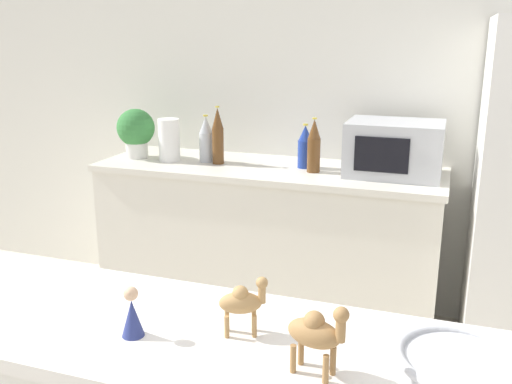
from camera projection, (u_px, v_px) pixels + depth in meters
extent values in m
cube|color=silver|center=(339.00, 94.00, 3.26)|extent=(8.00, 0.06, 2.55)
cube|color=silver|center=(268.00, 245.00, 3.29)|extent=(1.89, 0.60, 0.87)
cube|color=silver|center=(268.00, 169.00, 3.17)|extent=(1.92, 0.63, 0.03)
cube|color=silver|center=(225.00, 344.00, 1.28)|extent=(1.96, 0.48, 0.03)
cylinder|color=silver|center=(137.00, 150.00, 3.37)|extent=(0.13, 0.13, 0.10)
sphere|color=#387F3D|center=(136.00, 128.00, 3.33)|extent=(0.22, 0.22, 0.22)
cylinder|color=white|center=(169.00, 140.00, 3.26)|extent=(0.12, 0.12, 0.24)
cube|color=#B2B5BA|center=(394.00, 149.00, 2.93)|extent=(0.48, 0.36, 0.28)
cube|color=black|center=(381.00, 155.00, 2.78)|extent=(0.26, 0.01, 0.17)
cylinder|color=brown|center=(218.00, 146.00, 3.20)|extent=(0.07, 0.07, 0.20)
cone|color=brown|center=(217.00, 118.00, 3.16)|extent=(0.06, 0.06, 0.11)
cylinder|color=gold|center=(217.00, 107.00, 3.14)|extent=(0.02, 0.02, 0.01)
cylinder|color=#B2B7BC|center=(206.00, 147.00, 3.25)|extent=(0.08, 0.08, 0.17)
cone|color=#B2B7BC|center=(206.00, 125.00, 3.22)|extent=(0.07, 0.07, 0.09)
cylinder|color=gold|center=(205.00, 116.00, 3.21)|extent=(0.03, 0.03, 0.01)
cylinder|color=navy|center=(305.00, 154.00, 3.11)|extent=(0.08, 0.08, 0.15)
cone|color=navy|center=(305.00, 133.00, 3.08)|extent=(0.08, 0.08, 0.08)
cylinder|color=gold|center=(306.00, 125.00, 3.07)|extent=(0.03, 0.03, 0.01)
cylinder|color=brown|center=(314.00, 155.00, 3.01)|extent=(0.07, 0.07, 0.18)
cone|color=brown|center=(314.00, 129.00, 2.97)|extent=(0.07, 0.07, 0.10)
cylinder|color=gold|center=(315.00, 118.00, 2.96)|extent=(0.02, 0.02, 0.01)
cylinder|color=#B7BABF|center=(458.00, 367.00, 1.13)|extent=(0.23, 0.23, 0.04)
torus|color=#B7BABF|center=(459.00, 359.00, 1.13)|extent=(0.25, 0.25, 0.02)
ellipsoid|color=olive|center=(314.00, 333.00, 1.12)|extent=(0.12, 0.08, 0.06)
sphere|color=olive|center=(314.00, 321.00, 1.11)|extent=(0.04, 0.04, 0.04)
cylinder|color=olive|center=(341.00, 328.00, 1.08)|extent=(0.02, 0.02, 0.06)
sphere|color=olive|center=(341.00, 315.00, 1.07)|extent=(0.03, 0.03, 0.03)
cylinder|color=olive|center=(333.00, 361.00, 1.13)|extent=(0.01, 0.01, 0.06)
cylinder|color=olive|center=(326.00, 369.00, 1.10)|extent=(0.01, 0.01, 0.06)
cylinder|color=olive|center=(301.00, 351.00, 1.17)|extent=(0.01, 0.01, 0.06)
cylinder|color=olive|center=(293.00, 359.00, 1.14)|extent=(0.01, 0.01, 0.06)
ellipsoid|color=#A87F4C|center=(240.00, 303.00, 1.27)|extent=(0.11, 0.08, 0.05)
sphere|color=#A87F4C|center=(240.00, 294.00, 1.26)|extent=(0.04, 0.04, 0.04)
cylinder|color=#A87F4C|center=(262.00, 293.00, 1.27)|extent=(0.02, 0.02, 0.05)
sphere|color=#A87F4C|center=(262.00, 283.00, 1.26)|extent=(0.03, 0.03, 0.03)
cylinder|color=#A87F4C|center=(254.00, 320.00, 1.30)|extent=(0.01, 0.01, 0.05)
cylinder|color=#A87F4C|center=(254.00, 326.00, 1.27)|extent=(0.01, 0.01, 0.05)
cylinder|color=#A87F4C|center=(227.00, 320.00, 1.30)|extent=(0.01, 0.01, 0.05)
cylinder|color=#A87F4C|center=(227.00, 327.00, 1.27)|extent=(0.01, 0.01, 0.05)
cone|color=navy|center=(132.00, 318.00, 1.27)|extent=(0.05, 0.05, 0.09)
sphere|color=tan|center=(131.00, 294.00, 1.26)|extent=(0.03, 0.03, 0.03)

